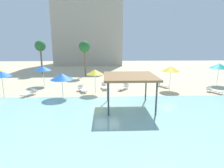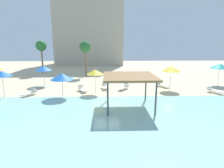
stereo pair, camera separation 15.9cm
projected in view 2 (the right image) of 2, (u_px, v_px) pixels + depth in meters
The scene contains 18 objects.
ground_plane at pixel (107, 101), 18.20m from camera, with size 80.00×80.00×0.00m, color beige.
lagoon_water at pixel (107, 124), 13.08m from camera, with size 44.00×13.50×0.04m, color #99D1C6.
shade_pavilion at pixel (129, 77), 15.88m from camera, with size 4.47×4.47×2.92m.
beach_umbrella_teal_0 at pixel (220, 66), 24.63m from camera, with size 2.47×2.47×2.94m.
beach_umbrella_blue_1 at pixel (43, 68), 24.39m from camera, with size 2.16×2.16×2.64m.
beach_umbrella_yellow_2 at pixel (171, 69), 22.15m from camera, with size 2.22×2.22×2.89m.
beach_umbrella_yellow_3 at pixel (95, 72), 20.68m from camera, with size 1.95×1.95×2.72m.
beach_umbrella_blue_4 at pixel (62, 76), 19.13m from camera, with size 2.36×2.36×2.56m.
beach_umbrella_blue_6 at pixel (2, 74), 19.24m from camera, with size 2.05×2.05×2.79m.
lounge_chair_0 at pixel (105, 86), 23.06m from camera, with size 0.78×1.94×0.74m.
lounge_chair_1 at pixel (214, 90), 21.23m from camera, with size 1.44×1.95×0.74m.
lounge_chair_2 at pixel (162, 84), 24.09m from camera, with size 1.47×1.94×0.74m.
lounge_chair_3 at pixel (124, 87), 22.70m from camera, with size 1.57×1.90×0.74m.
lounge_chair_4 at pixel (30, 92), 20.21m from camera, with size 1.38×1.97×0.74m.
lounge_chair_5 at pixel (82, 89), 21.80m from camera, with size 1.33×1.97×0.74m.
palm_tree_0 at pixel (41, 47), 32.98m from camera, with size 1.90×1.90×6.02m.
palm_tree_1 at pixel (85, 47), 30.76m from camera, with size 1.90×1.90×5.93m.
hotel_block_0 at pixel (90, 29), 47.93m from camera, with size 16.76×10.32×18.31m, color #B2A893.
Camera 2 is at (-0.01, -17.37, 5.73)m, focal length 29.49 mm.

